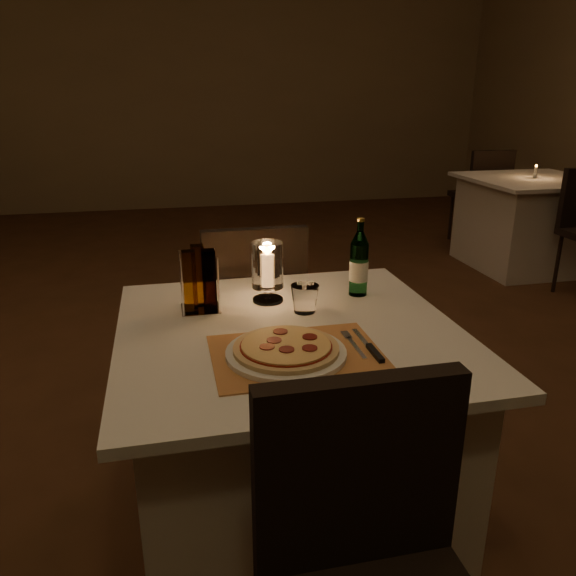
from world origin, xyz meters
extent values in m
cube|color=#4B2B18|center=(0.00, 0.00, -0.01)|extent=(8.00, 10.00, 0.02)
cube|color=olive|center=(0.00, 5.01, 1.50)|extent=(8.00, 0.02, 3.00)
cube|color=silver|center=(0.18, -0.73, 0.35)|extent=(0.88, 0.88, 0.71)
cube|color=silver|center=(0.18, -0.73, 0.72)|extent=(1.00, 1.00, 0.03)
cube|color=black|center=(0.18, -1.34, 0.69)|extent=(0.42, 0.05, 0.42)
cube|color=black|center=(0.18, 0.07, 0.46)|extent=(0.42, 0.42, 0.05)
cube|color=black|center=(0.18, -0.11, 0.69)|extent=(0.42, 0.05, 0.42)
cylinder|color=black|center=(0.35, 0.24, 0.22)|extent=(0.03, 0.03, 0.44)
cylinder|color=black|center=(0.01, 0.24, 0.22)|extent=(0.03, 0.03, 0.44)
cylinder|color=black|center=(0.35, -0.10, 0.22)|extent=(0.03, 0.03, 0.44)
cylinder|color=black|center=(0.01, -0.10, 0.22)|extent=(0.03, 0.03, 0.44)
cube|color=#B97640|center=(0.16, -0.91, 0.74)|extent=(0.45, 0.34, 0.00)
cylinder|color=white|center=(0.13, -0.91, 0.75)|extent=(0.32, 0.32, 0.01)
cylinder|color=#D8B77F|center=(0.13, -0.91, 0.76)|extent=(0.28, 0.28, 0.01)
cylinder|color=maroon|center=(0.13, -0.91, 0.77)|extent=(0.24, 0.24, 0.00)
cylinder|color=#EACC7F|center=(0.13, -0.91, 0.77)|extent=(0.24, 0.24, 0.00)
cylinder|color=maroon|center=(0.20, -0.88, 0.78)|extent=(0.04, 0.04, 0.00)
cylinder|color=maroon|center=(0.13, -0.83, 0.78)|extent=(0.04, 0.04, 0.00)
cylinder|color=maroon|center=(0.10, -0.88, 0.78)|extent=(0.04, 0.04, 0.00)
cylinder|color=maroon|center=(0.08, -0.92, 0.78)|extent=(0.04, 0.04, 0.00)
cylinder|color=maroon|center=(0.12, -0.94, 0.78)|extent=(0.04, 0.04, 0.00)
cylinder|color=maroon|center=(0.18, -0.95, 0.78)|extent=(0.04, 0.04, 0.00)
cube|color=silver|center=(0.33, -0.91, 0.75)|extent=(0.01, 0.14, 0.00)
cube|color=silver|center=(0.33, -0.82, 0.75)|extent=(0.02, 0.05, 0.00)
cube|color=black|center=(0.36, -0.96, 0.75)|extent=(0.02, 0.10, 0.01)
cube|color=silver|center=(0.36, -0.85, 0.75)|extent=(0.01, 0.12, 0.00)
cylinder|color=#539A63|center=(0.47, -0.49, 0.83)|extent=(0.06, 0.06, 0.18)
cylinder|color=#539A63|center=(0.47, -0.49, 0.98)|extent=(0.02, 0.02, 0.03)
cylinder|color=gold|center=(0.47, -0.49, 1.00)|extent=(0.03, 0.03, 0.01)
cylinder|color=silver|center=(0.47, -0.49, 0.83)|extent=(0.06, 0.06, 0.07)
cylinder|color=white|center=(0.16, -0.49, 0.75)|extent=(0.10, 0.10, 0.01)
cylinder|color=white|center=(0.16, -0.49, 0.77)|extent=(0.02, 0.02, 0.04)
cylinder|color=white|center=(0.16, -0.49, 0.87)|extent=(0.11, 0.11, 0.15)
cylinder|color=white|center=(0.16, -0.49, 0.85)|extent=(0.03, 0.03, 0.11)
ellipsoid|color=orange|center=(0.16, -0.49, 0.92)|extent=(0.02, 0.02, 0.03)
cube|color=white|center=(-0.07, -0.52, 0.74)|extent=(0.12, 0.12, 0.01)
cylinder|color=white|center=(-0.12, -0.58, 0.84)|extent=(0.01, 0.01, 0.18)
cylinder|color=white|center=(-0.01, -0.58, 0.84)|extent=(0.01, 0.01, 0.18)
cylinder|color=white|center=(-0.12, -0.47, 0.84)|extent=(0.01, 0.01, 0.18)
cylinder|color=white|center=(-0.01, -0.47, 0.84)|extent=(0.01, 0.01, 0.18)
cube|color=#BF8C33|center=(-0.10, -0.55, 0.85)|extent=(0.04, 0.04, 0.20)
cube|color=#3F1E14|center=(-0.04, -0.55, 0.85)|extent=(0.04, 0.04, 0.20)
cube|color=#BF8C33|center=(-0.07, -0.49, 0.85)|extent=(0.04, 0.04, 0.20)
cube|color=silver|center=(2.78, 1.80, 0.35)|extent=(0.88, 0.88, 0.71)
cube|color=silver|center=(2.78, 1.80, 0.72)|extent=(1.00, 1.00, 0.03)
cylinder|color=black|center=(2.61, 1.17, 0.22)|extent=(0.03, 0.03, 0.44)
cube|color=black|center=(2.78, 2.60, 0.46)|extent=(0.42, 0.42, 0.05)
cube|color=black|center=(2.78, 2.41, 0.69)|extent=(0.42, 0.05, 0.42)
cylinder|color=black|center=(2.95, 2.77, 0.22)|extent=(0.03, 0.03, 0.44)
cylinder|color=black|center=(2.61, 2.77, 0.22)|extent=(0.03, 0.03, 0.44)
cylinder|color=black|center=(2.95, 2.43, 0.22)|extent=(0.03, 0.03, 0.44)
cylinder|color=black|center=(2.61, 2.43, 0.22)|extent=(0.03, 0.03, 0.44)
cylinder|color=white|center=(2.78, 1.80, 0.79)|extent=(0.03, 0.03, 0.09)
ellipsoid|color=orange|center=(2.78, 1.80, 0.84)|extent=(0.01, 0.01, 0.02)
camera|label=1|loc=(-0.16, -2.21, 1.40)|focal=35.00mm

